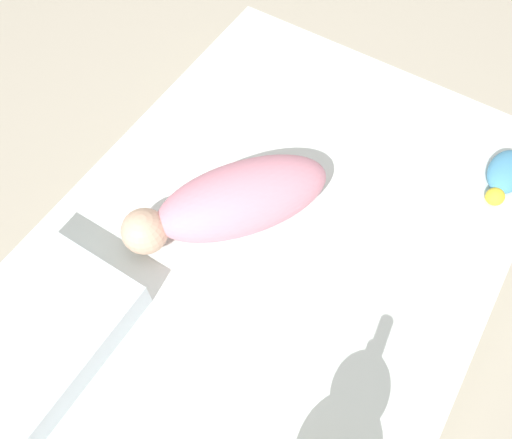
% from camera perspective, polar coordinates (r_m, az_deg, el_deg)
% --- Properties ---
extents(ground_plane, '(12.00, 12.00, 0.00)m').
position_cam_1_polar(ground_plane, '(1.40, 1.32, -5.19)').
color(ground_plane, '#B2A893').
extents(bed_mattress, '(1.52, 1.09, 0.13)m').
position_cam_1_polar(bed_mattress, '(1.34, 1.37, -4.08)').
color(bed_mattress, white).
rests_on(bed_mattress, ground_plane).
extents(swaddled_baby, '(0.50, 0.43, 0.16)m').
position_cam_1_polar(swaddled_baby, '(1.26, -2.54, 2.14)').
color(swaddled_baby, pink).
rests_on(swaddled_baby, bed_mattress).
extents(pillow, '(0.40, 0.32, 0.09)m').
position_cam_1_polar(pillow, '(1.26, -23.48, -11.48)').
color(pillow, white).
rests_on(pillow, bed_mattress).
extents(turtle_plush, '(0.19, 0.10, 0.06)m').
position_cam_1_polar(turtle_plush, '(1.52, 26.63, 4.64)').
color(turtle_plush, '#4C99C6').
rests_on(turtle_plush, bed_mattress).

